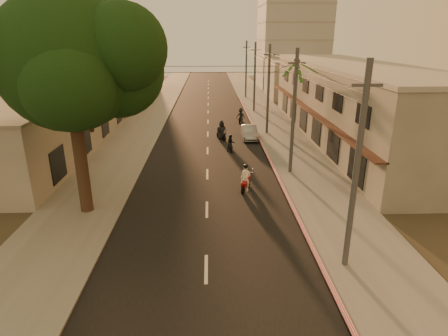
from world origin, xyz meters
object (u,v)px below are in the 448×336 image
at_px(scooter_mid_b, 222,131).
at_px(parked_car, 249,132).
at_px(scooter_red, 246,179).
at_px(scooter_mid_a, 231,144).
at_px(palm_tree, 296,67).
at_px(scooter_far_a, 221,131).
at_px(broadleaf_tree, 76,62).
at_px(scooter_far_b, 241,116).

relative_size(scooter_mid_b, parked_car, 0.44).
distance_m(scooter_red, scooter_mid_a, 8.97).
xyz_separation_m(palm_tree, parked_car, (-3.86, 2.06, -6.48)).
distance_m(scooter_mid_a, scooter_far_a, 4.04).
xyz_separation_m(palm_tree, scooter_far_a, (-6.63, 1.71, -6.25)).
bearing_deg(scooter_mid_a, broadleaf_tree, -129.99).
relative_size(scooter_mid_b, scooter_far_b, 0.99).
relative_size(broadleaf_tree, scooter_red, 6.44).
bearing_deg(scooter_far_a, scooter_mid_a, -103.26).
bearing_deg(scooter_far_a, parked_car, -15.99).
xyz_separation_m(broadleaf_tree, scooter_far_b, (10.48, 23.02, -7.64)).
distance_m(scooter_red, scooter_far_b, 20.41).
distance_m(broadleaf_tree, palm_tree, 20.18).
bearing_deg(palm_tree, broadleaf_tree, -136.52).
bearing_deg(scooter_red, palm_tree, 85.60).
relative_size(scooter_mid_a, scooter_mid_b, 0.89).
bearing_deg(parked_car, scooter_mid_a, -115.29).
relative_size(scooter_mid_b, scooter_far_a, 0.91).
bearing_deg(broadleaf_tree, scooter_far_a, 62.86).
distance_m(palm_tree, scooter_far_a, 9.28).
height_order(scooter_red, parked_car, scooter_red).
relative_size(broadleaf_tree, palm_tree, 1.48).
bearing_deg(scooter_mid_b, scooter_mid_a, -94.34).
distance_m(palm_tree, scooter_mid_a, 9.05).
bearing_deg(scooter_far_a, scooter_far_b, 48.34).
distance_m(broadleaf_tree, parked_car, 20.73).
distance_m(scooter_mid_a, scooter_far_b, 11.56).
bearing_deg(scooter_far_b, parked_car, -72.10).
distance_m(scooter_mid_b, scooter_far_a, 0.56).
height_order(scooter_mid_a, scooter_mid_b, scooter_mid_b).
xyz_separation_m(scooter_mid_a, parked_car, (2.08, 4.32, -0.04)).
xyz_separation_m(scooter_far_a, parked_car, (2.77, 0.35, -0.23)).
relative_size(scooter_mid_a, parked_car, 0.39).
xyz_separation_m(scooter_red, scooter_far_a, (-1.19, 12.93, 0.06)).
height_order(scooter_mid_b, scooter_far_a, scooter_far_a).
bearing_deg(broadleaf_tree, parked_car, 55.96).
bearing_deg(scooter_mid_b, parked_car, -16.87).
bearing_deg(scooter_red, scooter_far_a, 116.75).
height_order(scooter_mid_b, parked_car, scooter_mid_b).
xyz_separation_m(scooter_far_b, parked_car, (0.27, -7.10, -0.17)).
bearing_deg(scooter_mid_b, palm_tree, -31.55).
height_order(palm_tree, scooter_red, palm_tree).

